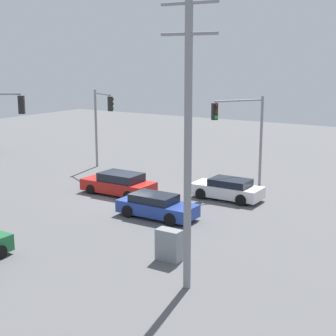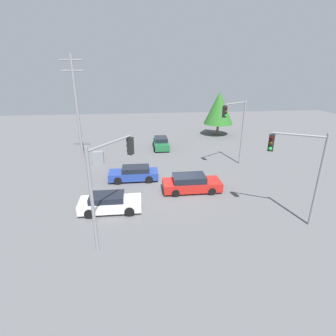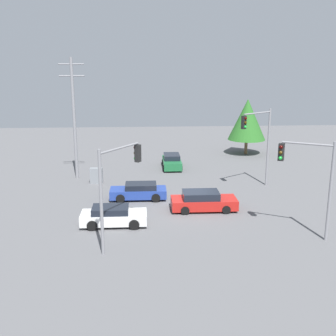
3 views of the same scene
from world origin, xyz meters
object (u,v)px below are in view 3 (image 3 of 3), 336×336
at_px(traffic_signal_cross, 310,172).
at_px(sedan_red, 203,201).
at_px(electrical_cabinet, 96,176).
at_px(sedan_white, 113,216).
at_px(sedan_green, 172,162).
at_px(traffic_signal_aux, 259,136).
at_px(sedan_blue, 139,191).
at_px(traffic_signal_main, 117,177).

bearing_deg(traffic_signal_cross, sedan_red, -14.56).
bearing_deg(electrical_cabinet, sedan_white, 102.03).
height_order(sedan_green, traffic_signal_cross, traffic_signal_cross).
relative_size(sedan_white, traffic_signal_aux, 0.65).
distance_m(sedan_red, electrical_cabinet, 11.26).
height_order(sedan_red, electrical_cabinet, sedan_red).
bearing_deg(sedan_red, sedan_blue, -120.46).
bearing_deg(traffic_signal_main, sedan_blue, 26.90).
distance_m(sedan_blue, traffic_signal_aux, 11.03).
distance_m(sedan_green, electrical_cabinet, 8.65).
xyz_separation_m(sedan_blue, traffic_signal_cross, (-10.22, 7.93, 3.47)).
bearing_deg(sedan_green, traffic_signal_cross, 111.51).
height_order(traffic_signal_main, traffic_signal_aux, traffic_signal_aux).
xyz_separation_m(traffic_signal_cross, traffic_signal_aux, (0.21, -10.43, 0.39)).
bearing_deg(sedan_blue, traffic_signal_main, 172.51).
height_order(traffic_signal_main, electrical_cabinet, traffic_signal_main).
height_order(sedan_white, traffic_signal_cross, traffic_signal_cross).
distance_m(sedan_white, traffic_signal_cross, 12.62).
distance_m(sedan_green, sedan_red, 12.56).
distance_m(traffic_signal_aux, electrical_cabinet, 14.47).
height_order(sedan_red, traffic_signal_main, traffic_signal_main).
relative_size(sedan_blue, traffic_signal_main, 0.73).
distance_m(traffic_signal_main, traffic_signal_aux, 15.59).
bearing_deg(traffic_signal_cross, traffic_signal_aux, -60.43).
height_order(traffic_signal_aux, electrical_cabinet, traffic_signal_aux).
xyz_separation_m(sedan_blue, sedan_red, (-4.67, 2.74, 0.04)).
height_order(sedan_blue, sedan_white, sedan_white).
distance_m(sedan_green, traffic_signal_cross, 19.30).
bearing_deg(sedan_blue, electrical_cabinet, 38.73).
bearing_deg(sedan_green, electrical_cabinet, 35.60).
bearing_deg(electrical_cabinet, traffic_signal_aux, 170.94).
relative_size(sedan_white, traffic_signal_cross, 0.71).
distance_m(sedan_blue, traffic_signal_main, 9.17).
xyz_separation_m(sedan_white, traffic_signal_cross, (-11.86, 2.60, 3.47)).
bearing_deg(sedan_white, sedan_green, 162.00).
bearing_deg(sedan_green, traffic_signal_aux, 133.05).
xyz_separation_m(sedan_blue, sedan_white, (1.63, 5.33, 0.01)).
height_order(sedan_green, traffic_signal_aux, traffic_signal_aux).
xyz_separation_m(traffic_signal_cross, electrical_cabinet, (14.00, -12.63, -3.42)).
xyz_separation_m(sedan_green, sedan_red, (-1.41, 12.48, 0.00)).
height_order(sedan_red, traffic_signal_aux, traffic_signal_aux).
bearing_deg(sedan_white, traffic_signal_main, 9.75).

